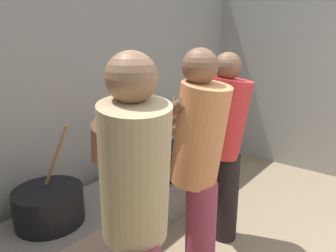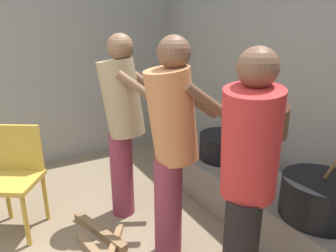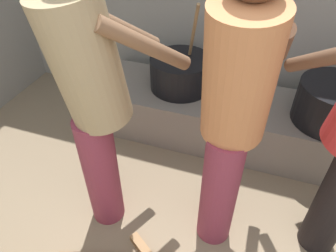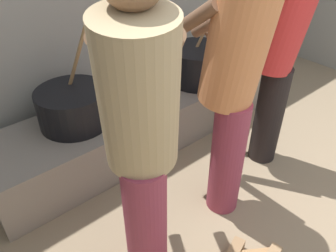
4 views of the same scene
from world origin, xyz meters
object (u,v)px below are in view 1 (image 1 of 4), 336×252
at_px(cook_in_red_shirt, 225,139).
at_px(cook_in_tan_shirt, 136,209).
at_px(cooking_pot_main, 49,205).
at_px(cooking_pot_secondary, 159,160).
at_px(cook_in_orange_shirt, 198,161).

height_order(cook_in_red_shirt, cook_in_tan_shirt, cook_in_tan_shirt).
bearing_deg(cooking_pot_main, cook_in_red_shirt, -35.33).
xyz_separation_m(cooking_pot_secondary, cook_in_tan_shirt, (-1.24, -0.91, 0.38)).
bearing_deg(cook_in_orange_shirt, cooking_pot_main, 119.62).
height_order(cook_in_tan_shirt, cook_in_orange_shirt, cook_in_tan_shirt).
height_order(cooking_pot_secondary, cook_in_tan_shirt, cook_in_tan_shirt).
bearing_deg(cooking_pot_secondary, cook_in_red_shirt, -90.60).
bearing_deg(cooking_pot_secondary, cooking_pot_main, 175.54).
relative_size(cooking_pot_main, cook_in_orange_shirt, 0.44).
relative_size(cooking_pot_main, cook_in_red_shirt, 0.45).
height_order(cooking_pot_main, cook_in_orange_shirt, cook_in_orange_shirt).
bearing_deg(cooking_pot_main, cook_in_tan_shirt, -98.24).
bearing_deg(cook_in_red_shirt, cooking_pot_main, 144.67).
relative_size(cook_in_tan_shirt, cook_in_orange_shirt, 1.00).
relative_size(cook_in_red_shirt, cook_in_tan_shirt, 0.97).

